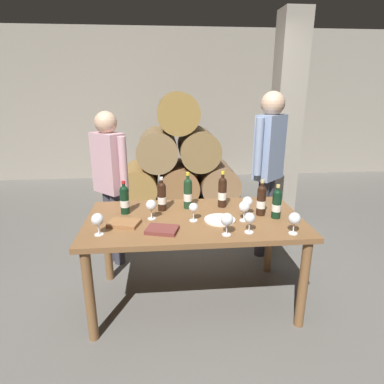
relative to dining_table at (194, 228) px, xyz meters
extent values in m
plane|color=#66635E|center=(0.00, 0.00, -0.67)|extent=(14.00, 14.00, 0.00)
cube|color=gray|center=(0.00, 4.20, 0.73)|extent=(10.00, 0.24, 2.80)
cylinder|color=olive|center=(-0.63, 2.60, -0.37)|extent=(0.60, 0.90, 0.60)
cylinder|color=brown|center=(0.00, 2.60, -0.37)|extent=(0.60, 0.90, 0.60)
cylinder|color=olive|center=(0.63, 2.60, -0.37)|extent=(0.60, 0.90, 0.60)
cylinder|color=olive|center=(-0.32, 2.60, 0.18)|extent=(0.60, 0.90, 0.60)
cylinder|color=olive|center=(0.32, 2.60, 0.18)|extent=(0.60, 0.90, 0.60)
cylinder|color=olive|center=(0.00, 2.60, 0.72)|extent=(0.60, 0.90, 0.60)
cube|color=gray|center=(1.30, 1.60, 0.63)|extent=(0.32, 0.32, 2.60)
cube|color=brown|center=(0.00, 0.00, 0.07)|extent=(1.70, 0.90, 0.04)
cylinder|color=brown|center=(-0.77, -0.39, -0.31)|extent=(0.07, 0.07, 0.72)
cylinder|color=brown|center=(0.77, -0.39, -0.31)|extent=(0.07, 0.07, 0.72)
cylinder|color=brown|center=(-0.77, 0.39, -0.31)|extent=(0.07, 0.07, 0.72)
cylinder|color=brown|center=(0.77, 0.39, -0.31)|extent=(0.07, 0.07, 0.72)
cylinder|color=#19381E|center=(-0.03, 0.22, 0.20)|extent=(0.07, 0.07, 0.22)
sphere|color=#19381E|center=(-0.03, 0.22, 0.32)|extent=(0.07, 0.07, 0.07)
cylinder|color=#19381E|center=(-0.03, 0.22, 0.35)|extent=(0.03, 0.03, 0.07)
cylinder|color=gold|center=(-0.03, 0.22, 0.39)|extent=(0.03, 0.03, 0.03)
cylinder|color=silver|center=(-0.03, 0.22, 0.19)|extent=(0.07, 0.07, 0.07)
cylinder|color=black|center=(-0.25, 0.19, 0.19)|extent=(0.07, 0.07, 0.20)
sphere|color=black|center=(-0.25, 0.19, 0.30)|extent=(0.07, 0.07, 0.07)
cylinder|color=black|center=(-0.25, 0.19, 0.32)|extent=(0.03, 0.03, 0.06)
cylinder|color=silver|center=(-0.25, 0.19, 0.37)|extent=(0.03, 0.03, 0.02)
cylinder|color=silver|center=(-0.25, 0.19, 0.18)|extent=(0.07, 0.07, 0.06)
cylinder|color=black|center=(0.26, 0.23, 0.20)|extent=(0.07, 0.07, 0.22)
sphere|color=black|center=(0.26, 0.23, 0.32)|extent=(0.07, 0.07, 0.07)
cylinder|color=black|center=(0.26, 0.23, 0.35)|extent=(0.03, 0.03, 0.07)
cylinder|color=gold|center=(0.26, 0.23, 0.39)|extent=(0.03, 0.03, 0.03)
cylinder|color=silver|center=(0.26, 0.23, 0.19)|extent=(0.07, 0.07, 0.07)
cylinder|color=black|center=(0.54, 0.01, 0.19)|extent=(0.07, 0.07, 0.21)
sphere|color=black|center=(0.54, 0.01, 0.30)|extent=(0.07, 0.07, 0.07)
cylinder|color=black|center=(0.54, 0.01, 0.33)|extent=(0.03, 0.03, 0.06)
cylinder|color=tan|center=(0.54, 0.01, 0.37)|extent=(0.03, 0.03, 0.02)
cylinder|color=silver|center=(0.54, 0.01, 0.18)|extent=(0.07, 0.07, 0.06)
cylinder|color=black|center=(0.64, -0.06, 0.19)|extent=(0.07, 0.07, 0.19)
sphere|color=black|center=(0.64, -0.06, 0.29)|extent=(0.07, 0.07, 0.07)
cylinder|color=black|center=(0.64, -0.06, 0.31)|extent=(0.03, 0.03, 0.06)
cylinder|color=tan|center=(0.64, -0.06, 0.35)|extent=(0.03, 0.03, 0.02)
cylinder|color=silver|center=(0.64, -0.06, 0.18)|extent=(0.07, 0.07, 0.06)
cylinder|color=black|center=(-0.55, 0.15, 0.19)|extent=(0.07, 0.07, 0.19)
sphere|color=black|center=(-0.55, 0.15, 0.29)|extent=(0.07, 0.07, 0.07)
cylinder|color=black|center=(-0.55, 0.15, 0.31)|extent=(0.03, 0.03, 0.06)
cylinder|color=#B21E23|center=(-0.55, 0.15, 0.36)|extent=(0.03, 0.03, 0.02)
cylinder|color=silver|center=(-0.55, 0.15, 0.18)|extent=(0.07, 0.07, 0.06)
cylinder|color=white|center=(-0.01, -0.06, 0.09)|extent=(0.06, 0.06, 0.00)
cylinder|color=white|center=(-0.01, -0.06, 0.13)|extent=(0.01, 0.01, 0.07)
sphere|color=white|center=(-0.01, -0.06, 0.20)|extent=(0.07, 0.07, 0.07)
cylinder|color=white|center=(-0.70, -0.25, 0.09)|extent=(0.06, 0.06, 0.00)
cylinder|color=white|center=(-0.70, -0.25, 0.13)|extent=(0.01, 0.01, 0.07)
sphere|color=white|center=(-0.70, -0.25, 0.21)|extent=(0.09, 0.09, 0.09)
cylinder|color=white|center=(0.43, 0.01, 0.09)|extent=(0.06, 0.06, 0.00)
cylinder|color=white|center=(0.43, 0.01, 0.13)|extent=(0.01, 0.01, 0.07)
sphere|color=white|center=(0.43, 0.01, 0.21)|extent=(0.08, 0.08, 0.08)
cylinder|color=white|center=(0.38, -0.09, 0.09)|extent=(0.06, 0.06, 0.00)
cylinder|color=white|center=(0.38, -0.09, 0.13)|extent=(0.01, 0.01, 0.07)
sphere|color=white|center=(0.38, -0.09, 0.21)|extent=(0.09, 0.09, 0.09)
cylinder|color=white|center=(0.36, -0.31, 0.09)|extent=(0.06, 0.06, 0.00)
cylinder|color=white|center=(0.36, -0.31, 0.13)|extent=(0.01, 0.01, 0.07)
sphere|color=white|center=(0.36, -0.31, 0.20)|extent=(0.08, 0.08, 0.08)
cylinder|color=white|center=(-0.34, 0.01, 0.09)|extent=(0.06, 0.06, 0.00)
cylinder|color=white|center=(-0.34, 0.01, 0.13)|extent=(0.01, 0.01, 0.07)
sphere|color=white|center=(-0.34, 0.01, 0.21)|extent=(0.08, 0.08, 0.08)
cylinder|color=white|center=(0.19, -0.33, 0.09)|extent=(0.06, 0.06, 0.00)
cylinder|color=white|center=(0.19, -0.33, 0.13)|extent=(0.01, 0.01, 0.07)
sphere|color=white|center=(0.19, -0.33, 0.21)|extent=(0.09, 0.09, 0.09)
cylinder|color=white|center=(0.67, -0.35, 0.09)|extent=(0.06, 0.06, 0.00)
cylinder|color=white|center=(0.67, -0.35, 0.13)|extent=(0.01, 0.01, 0.07)
sphere|color=white|center=(0.67, -0.35, 0.21)|extent=(0.08, 0.08, 0.08)
cube|color=brown|center=(-0.26, -0.24, 0.11)|extent=(0.26, 0.21, 0.03)
cube|color=#936038|center=(-0.54, -0.10, 0.11)|extent=(0.25, 0.21, 0.03)
cylinder|color=white|center=(0.19, -0.08, 0.10)|extent=(0.24, 0.24, 0.01)
cylinder|color=#383842|center=(0.87, 0.79, -0.24)|extent=(0.11, 0.11, 0.85)
cylinder|color=#383842|center=(0.79, 0.71, -0.24)|extent=(0.11, 0.11, 0.85)
cube|color=#8499BC|center=(0.83, 0.75, 0.51)|extent=(0.36, 0.35, 0.64)
cylinder|color=#8499BC|center=(0.98, 0.89, 0.54)|extent=(0.08, 0.08, 0.54)
cylinder|color=#8499BC|center=(0.67, 0.61, 0.54)|extent=(0.08, 0.08, 0.54)
sphere|color=tan|center=(0.83, 0.75, 0.93)|extent=(0.23, 0.23, 0.23)
cylinder|color=#383842|center=(-0.79, 0.76, -0.28)|extent=(0.11, 0.11, 0.77)
cylinder|color=#383842|center=(-0.71, 0.68, -0.28)|extent=(0.11, 0.11, 0.77)
cube|color=#CC9EA8|center=(-0.75, 0.72, 0.39)|extent=(0.36, 0.35, 0.58)
cylinder|color=#CC9EA8|center=(-0.90, 0.87, 0.42)|extent=(0.08, 0.08, 0.49)
cylinder|color=#CC9EA8|center=(-0.60, 0.57, 0.42)|extent=(0.08, 0.08, 0.49)
sphere|color=tan|center=(-0.75, 0.72, 0.77)|extent=(0.21, 0.21, 0.21)
camera|label=1|loc=(-0.23, -2.35, 1.07)|focal=30.14mm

